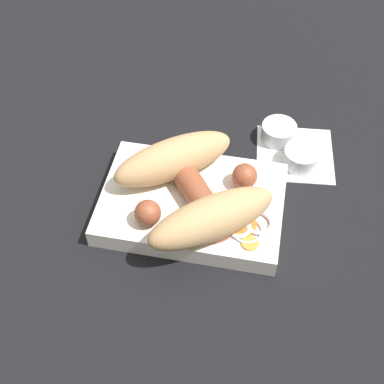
% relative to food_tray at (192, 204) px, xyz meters
% --- Properties ---
extents(ground_plane, '(3.00, 3.00, 0.00)m').
position_rel_food_tray_xyz_m(ground_plane, '(0.00, 0.00, -0.01)').
color(ground_plane, black).
extents(food_tray, '(0.23, 0.16, 0.03)m').
position_rel_food_tray_xyz_m(food_tray, '(0.00, 0.00, 0.00)').
color(food_tray, silver).
rests_on(food_tray, ground_plane).
extents(bread_roll, '(0.22, 0.22, 0.05)m').
position_rel_food_tray_xyz_m(bread_roll, '(0.00, -0.01, 0.04)').
color(bread_roll, tan).
rests_on(bread_roll, food_tray).
extents(sausage, '(0.14, 0.13, 0.03)m').
position_rel_food_tray_xyz_m(sausage, '(0.01, -0.01, 0.03)').
color(sausage, brown).
rests_on(sausage, food_tray).
extents(pickled_veggies, '(0.06, 0.06, 0.01)m').
position_rel_food_tray_xyz_m(pickled_veggies, '(0.07, -0.03, 0.02)').
color(pickled_veggies, orange).
rests_on(pickled_veggies, food_tray).
extents(napkin, '(0.12, 0.12, 0.00)m').
position_rel_food_tray_xyz_m(napkin, '(0.12, 0.12, -0.01)').
color(napkin, white).
rests_on(napkin, ground_plane).
extents(condiment_cup_near, '(0.05, 0.05, 0.03)m').
position_rel_food_tray_xyz_m(condiment_cup_near, '(0.13, 0.11, -0.00)').
color(condiment_cup_near, silver).
rests_on(condiment_cup_near, ground_plane).
extents(condiment_cup_far, '(0.05, 0.05, 0.03)m').
position_rel_food_tray_xyz_m(condiment_cup_far, '(0.10, 0.15, -0.00)').
color(condiment_cup_far, silver).
rests_on(condiment_cup_far, ground_plane).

